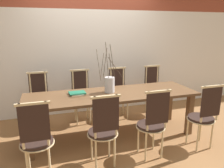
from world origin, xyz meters
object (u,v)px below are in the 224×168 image
(dining_table, at_px, (112,99))
(vase_centerpiece, at_px, (109,84))
(chair_near_center, at_px, (153,122))
(chair_far_center, at_px, (119,91))
(book_stack, at_px, (77,93))

(dining_table, bearing_deg, vase_centerpiece, 105.89)
(chair_near_center, xyz_separation_m, vase_centerpiece, (-0.35, 0.81, 0.34))
(chair_near_center, bearing_deg, chair_far_center, 88.56)
(chair_far_center, bearing_deg, vase_centerpiece, 59.73)
(chair_near_center, relative_size, vase_centerpiece, 1.25)
(chair_near_center, distance_m, chair_far_center, 1.47)
(vase_centerpiece, bearing_deg, book_stack, 175.00)
(dining_table, height_order, vase_centerpiece, vase_centerpiece)
(dining_table, distance_m, chair_near_center, 0.82)
(chair_near_center, bearing_deg, dining_table, 114.32)
(book_stack, bearing_deg, chair_far_center, 34.86)
(vase_centerpiece, distance_m, book_stack, 0.52)
(dining_table, relative_size, chair_far_center, 2.75)
(dining_table, distance_m, vase_centerpiece, 0.24)
(book_stack, bearing_deg, dining_table, -12.20)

